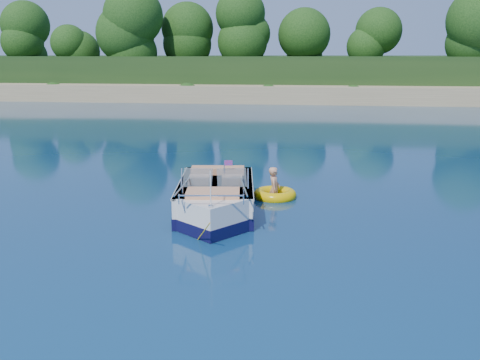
% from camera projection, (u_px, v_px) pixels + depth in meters
% --- Properties ---
extents(ground, '(160.00, 160.00, 0.00)m').
position_uv_depth(ground, '(177.00, 234.00, 12.80)').
color(ground, '#092143').
rests_on(ground, ground).
extents(shoreline, '(170.00, 59.00, 6.00)m').
position_uv_depth(shoreline, '(289.00, 78.00, 74.11)').
color(shoreline, '#907D53').
rests_on(shoreline, ground).
extents(treeline, '(150.00, 7.12, 8.19)m').
position_uv_depth(treeline, '(281.00, 40.00, 51.09)').
color(treeline, black).
rests_on(treeline, ground).
extents(motorboat, '(2.46, 5.60, 1.87)m').
position_uv_depth(motorboat, '(216.00, 201.00, 14.34)').
color(motorboat, silver).
rests_on(motorboat, ground).
extents(tow_tube, '(1.36, 1.36, 0.34)m').
position_uv_depth(tow_tube, '(275.00, 195.00, 16.04)').
color(tow_tube, '#E8B604').
rests_on(tow_tube, ground).
extents(boy, '(0.36, 0.76, 1.49)m').
position_uv_depth(boy, '(274.00, 198.00, 16.05)').
color(boy, tan).
rests_on(boy, ground).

